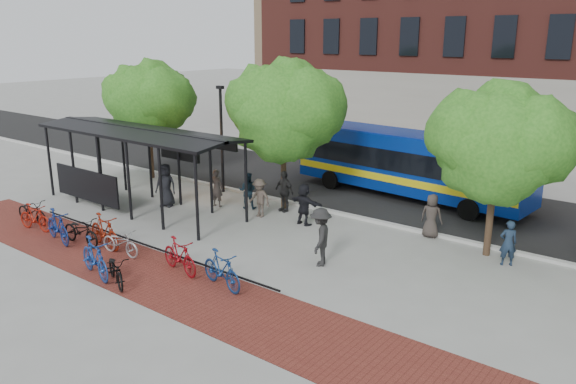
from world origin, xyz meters
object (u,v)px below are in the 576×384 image
Objects in this scene: bike_0 at (32,211)px; bike_6 at (120,242)px; bus at (409,161)px; pedestrian_4 at (284,191)px; bike_3 at (58,226)px; pedestrian_2 at (248,191)px; bike_11 at (222,270)px; pedestrian_1 at (217,188)px; tree_b at (286,107)px; pedestrian_0 at (166,185)px; bike_1 at (35,217)px; bike_8 at (116,270)px; bus_shelter at (136,141)px; pedestrian_3 at (260,198)px; pedestrian_6 at (431,216)px; tree_c at (501,140)px; bike_7 at (95,258)px; bike_9 at (180,256)px; pedestrian_5 at (304,204)px; lamp_post_left at (222,136)px; bike_5 at (104,231)px; bike_4 at (81,231)px; pedestrian_7 at (508,243)px; pedestrian_9 at (321,237)px; tree_a at (149,98)px.

bike_6 is at bearing -92.87° from bike_0.
pedestrian_4 is at bearing -117.15° from bus.
bike_3 is 7.92m from pedestrian_2.
pedestrian_1 reaches higher than bike_11.
tree_b is 6.40m from pedestrian_0.
pedestrian_2 is at bearing -9.04° from bike_3.
bike_3 is at bearing 40.30° from pedestrian_2.
bike_1 reaches higher than bike_8.
pedestrian_3 is (5.11, 2.18, -2.18)m from bus_shelter.
pedestrian_1 is 9.43m from pedestrian_6.
bus_shelter is 14.77m from tree_c.
bike_7 is 2.63m from bike_9.
bike_11 is 1.13× the size of pedestrian_5.
pedestrian_4 is (-1.40, 7.22, 0.32)m from bike_9.
lamp_post_left reaches higher than pedestrian_3.
lamp_post_left is at bearing 178.90° from tree_c.
bike_3 is at bearing -108.56° from pedestrian_4.
bike_5 is 1.13× the size of pedestrian_4.
tree_c is 3.39× the size of bike_6.
bike_0 is at bearing 85.75° from bike_4.
pedestrian_0 is 1.23× the size of pedestrian_7.
pedestrian_4 is at bearing -34.55° from pedestrian_7.
pedestrian_1 is at bearing -178.77° from pedestrian_3.
pedestrian_1 reaches higher than bike_8.
pedestrian_9 is at bearing -31.08° from bike_7.
pedestrian_0 is 1.13× the size of pedestrian_5.
bike_0 is 2.96m from bike_3.
bike_3 is (1.91, -0.15, 0.08)m from bike_1.
bike_9 is 0.97× the size of pedestrian_9.
pedestrian_9 is (9.24, -1.29, 0.02)m from pedestrian_0.
bike_3 is 3.90m from bike_7.
bike_5 is 7.85m from pedestrian_9.
tree_a is at bearing 34.49° from bike_4.
pedestrian_4 is 6.46m from pedestrian_6.
pedestrian_4 is 6.07m from pedestrian_9.
bike_8 is (4.82, -9.65, -2.27)m from lamp_post_left.
bus_shelter is 6.53× the size of pedestrian_2.
lamp_post_left reaches higher than pedestrian_5.
pedestrian_9 reaches higher than pedestrian_4.
bike_1 is at bearing -150.86° from tree_c.
pedestrian_3 is at bearing -142.98° from pedestrian_9.
pedestrian_9 is at bearing -27.17° from lamp_post_left.
pedestrian_5 reaches higher than bike_5.
lamp_post_left is 2.66× the size of bike_11.
lamp_post_left reaches higher than bike_4.
pedestrian_9 is (5.09, 5.14, 0.35)m from bike_7.
pedestrian_1 is 4.55m from pedestrian_5.
bike_0 is at bearing 104.02° from bike_11.
bike_11 is at bearing -78.54° from bike_9.
bike_3 is 1.22× the size of pedestrian_6.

